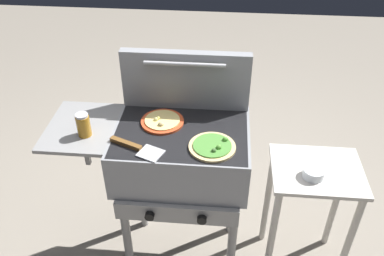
{
  "coord_description": "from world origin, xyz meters",
  "views": [
    {
      "loc": [
        0.19,
        -1.52,
        2.04
      ],
      "look_at": [
        0.05,
        0.0,
        0.92
      ],
      "focal_mm": 38.12,
      "sensor_mm": 36.0,
      "label": 1
    }
  ],
  "objects_px": {
    "grill": "(179,155)",
    "pizza_veggie": "(213,146)",
    "pizza_cheese": "(162,121)",
    "spatula": "(136,148)",
    "sauce_jar": "(83,125)",
    "prep_table": "(311,198)",
    "topping_bowl_near": "(313,173)"
  },
  "relations": [
    {
      "from": "sauce_jar",
      "to": "prep_table",
      "type": "xyz_separation_m",
      "value": [
        1.1,
        0.07,
        -0.44
      ]
    },
    {
      "from": "pizza_veggie",
      "to": "prep_table",
      "type": "bearing_deg",
      "value": 12.66
    },
    {
      "from": "sauce_jar",
      "to": "spatula",
      "type": "height_order",
      "value": "sauce_jar"
    },
    {
      "from": "grill",
      "to": "pizza_veggie",
      "type": "xyz_separation_m",
      "value": [
        0.17,
        -0.11,
        0.15
      ]
    },
    {
      "from": "grill",
      "to": "pizza_cheese",
      "type": "distance_m",
      "value": 0.19
    },
    {
      "from": "pizza_cheese",
      "to": "spatula",
      "type": "bearing_deg",
      "value": -112.51
    },
    {
      "from": "grill",
      "to": "sauce_jar",
      "type": "xyz_separation_m",
      "value": [
        -0.42,
        -0.07,
        0.2
      ]
    },
    {
      "from": "pizza_veggie",
      "to": "pizza_cheese",
      "type": "xyz_separation_m",
      "value": [
        -0.25,
        0.17,
        -0.0
      ]
    },
    {
      "from": "grill",
      "to": "prep_table",
      "type": "height_order",
      "value": "grill"
    },
    {
      "from": "pizza_veggie",
      "to": "spatula",
      "type": "xyz_separation_m",
      "value": [
        -0.34,
        -0.04,
        -0.0
      ]
    },
    {
      "from": "spatula",
      "to": "pizza_veggie",
      "type": "bearing_deg",
      "value": 6.15
    },
    {
      "from": "spatula",
      "to": "prep_table",
      "type": "bearing_deg",
      "value": 10.09
    },
    {
      "from": "spatula",
      "to": "prep_table",
      "type": "xyz_separation_m",
      "value": [
        0.84,
        0.15,
        -0.39
      ]
    },
    {
      "from": "pizza_cheese",
      "to": "sauce_jar",
      "type": "height_order",
      "value": "sauce_jar"
    },
    {
      "from": "grill",
      "to": "topping_bowl_near",
      "type": "distance_m",
      "value": 0.64
    },
    {
      "from": "pizza_veggie",
      "to": "prep_table",
      "type": "distance_m",
      "value": 0.65
    },
    {
      "from": "pizza_cheese",
      "to": "prep_table",
      "type": "bearing_deg",
      "value": -4.28
    },
    {
      "from": "grill",
      "to": "pizza_cheese",
      "type": "height_order",
      "value": "pizza_cheese"
    },
    {
      "from": "pizza_cheese",
      "to": "topping_bowl_near",
      "type": "distance_m",
      "value": 0.76
    },
    {
      "from": "grill",
      "to": "prep_table",
      "type": "bearing_deg",
      "value": 0.37
    },
    {
      "from": "grill",
      "to": "topping_bowl_near",
      "type": "bearing_deg",
      "value": -4.51
    },
    {
      "from": "grill",
      "to": "pizza_veggie",
      "type": "relative_size",
      "value": 4.58
    },
    {
      "from": "pizza_cheese",
      "to": "spatula",
      "type": "relative_size",
      "value": 0.79
    },
    {
      "from": "grill",
      "to": "pizza_veggie",
      "type": "bearing_deg",
      "value": -33.54
    },
    {
      "from": "pizza_cheese",
      "to": "topping_bowl_near",
      "type": "bearing_deg",
      "value": -8.74
    },
    {
      "from": "grill",
      "to": "pizza_cheese",
      "type": "xyz_separation_m",
      "value": [
        -0.08,
        0.06,
        0.15
      ]
    },
    {
      "from": "grill",
      "to": "pizza_cheese",
      "type": "bearing_deg",
      "value": 144.19
    },
    {
      "from": "grill",
      "to": "prep_table",
      "type": "distance_m",
      "value": 0.72
    },
    {
      "from": "sauce_jar",
      "to": "spatula",
      "type": "bearing_deg",
      "value": -17.49
    },
    {
      "from": "spatula",
      "to": "pizza_cheese",
      "type": "bearing_deg",
      "value": 67.49
    },
    {
      "from": "pizza_veggie",
      "to": "topping_bowl_near",
      "type": "height_order",
      "value": "pizza_veggie"
    },
    {
      "from": "sauce_jar",
      "to": "spatula",
      "type": "distance_m",
      "value": 0.27
    }
  ]
}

